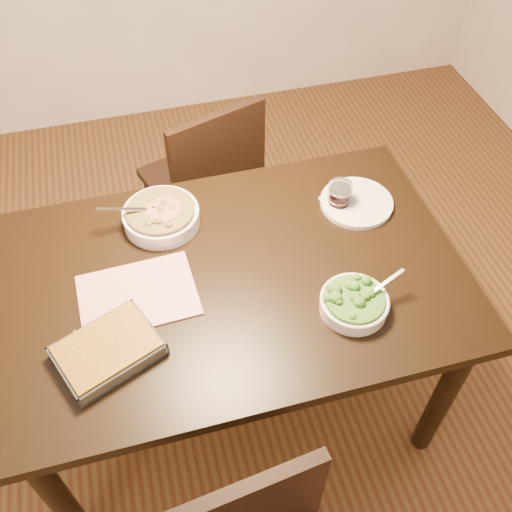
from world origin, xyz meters
TOP-DOWN VIEW (x-y plane):
  - ground at (0.00, 0.00)m, footprint 4.00×4.00m
  - table at (0.00, 0.00)m, footprint 1.40×0.90m
  - magazine_a at (-0.28, -0.01)m, footprint 0.34×0.26m
  - coaster at (0.42, 0.20)m, footprint 0.10×0.10m
  - stew_bowl at (-0.16, 0.27)m, footprint 0.27×0.25m
  - broccoli_bowl at (0.31, -0.21)m, footprint 0.22×0.20m
  - baking_dish at (-0.38, -0.18)m, footprint 0.32×0.28m
  - wine_tumbler at (0.42, 0.20)m, footprint 0.08×0.08m
  - dinner_plate at (0.48, 0.18)m, footprint 0.24×0.24m
  - chair_far at (0.07, 0.74)m, footprint 0.52×0.52m

SIDE VIEW (x-z plane):
  - ground at x=0.00m, z-range 0.00..0.00m
  - chair_far at x=0.07m, z-range 0.05..0.92m
  - table at x=0.00m, z-range 0.28..1.03m
  - coaster at x=0.42m, z-range 0.75..0.75m
  - magazine_a at x=-0.28m, z-range 0.75..0.76m
  - dinner_plate at x=0.48m, z-range 0.75..0.77m
  - baking_dish at x=-0.38m, z-range 0.75..0.80m
  - broccoli_bowl at x=0.31m, z-range 0.74..0.82m
  - stew_bowl at x=-0.16m, z-range 0.74..0.83m
  - wine_tumbler at x=0.42m, z-range 0.75..0.84m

